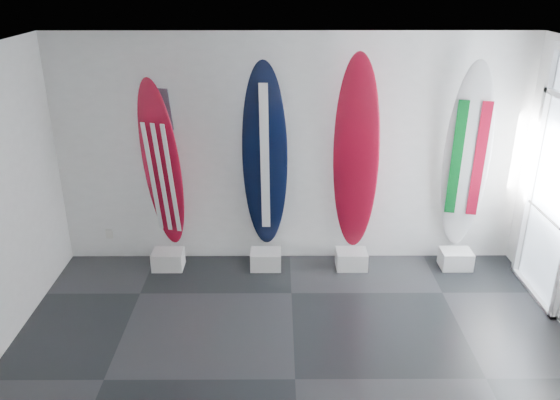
{
  "coord_description": "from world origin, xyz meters",
  "views": [
    {
      "loc": [
        -0.17,
        -4.28,
        3.67
      ],
      "look_at": [
        -0.14,
        1.4,
        1.3
      ],
      "focal_mm": 35.59,
      "sensor_mm": 36.0,
      "label": 1
    }
  ],
  "objects_px": {
    "surfboard_swiss": "(356,156)",
    "surfboard_italy": "(467,159)",
    "surfboard_usa": "(162,167)",
    "surfboard_navy": "(265,159)"
  },
  "relations": [
    {
      "from": "surfboard_swiss",
      "to": "surfboard_italy",
      "type": "distance_m",
      "value": 1.38
    },
    {
      "from": "surfboard_italy",
      "to": "surfboard_swiss",
      "type": "bearing_deg",
      "value": -166.21
    },
    {
      "from": "surfboard_italy",
      "to": "surfboard_usa",
      "type": "bearing_deg",
      "value": -166.21
    },
    {
      "from": "surfboard_usa",
      "to": "surfboard_navy",
      "type": "distance_m",
      "value": 1.29
    },
    {
      "from": "surfboard_navy",
      "to": "surfboard_italy",
      "type": "height_order",
      "value": "surfboard_navy"
    },
    {
      "from": "surfboard_navy",
      "to": "surfboard_swiss",
      "type": "xyz_separation_m",
      "value": [
        1.13,
        0.0,
        0.04
      ]
    },
    {
      "from": "surfboard_usa",
      "to": "surfboard_navy",
      "type": "relative_size",
      "value": 0.92
    },
    {
      "from": "surfboard_swiss",
      "to": "surfboard_italy",
      "type": "xyz_separation_m",
      "value": [
        1.38,
        0.0,
        -0.04
      ]
    },
    {
      "from": "surfboard_swiss",
      "to": "surfboard_italy",
      "type": "bearing_deg",
      "value": 19.3
    },
    {
      "from": "surfboard_usa",
      "to": "surfboard_navy",
      "type": "xyz_separation_m",
      "value": [
        1.29,
        0.0,
        0.1
      ]
    }
  ]
}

